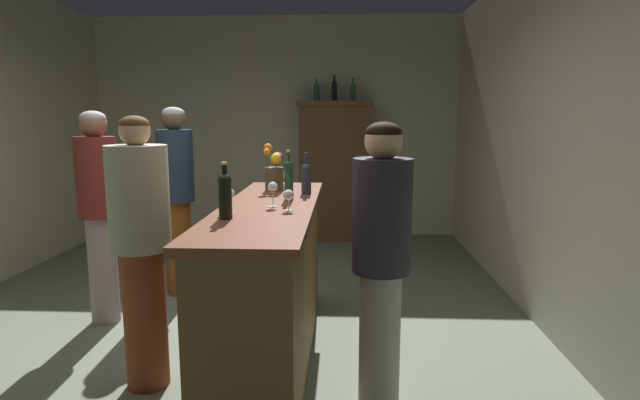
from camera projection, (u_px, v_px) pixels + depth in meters
floor at (212, 346)px, 3.60m from camera, size 9.28×9.28×0.00m
wall_back at (277, 128)px, 6.95m from camera, size 5.00×0.12×2.94m
wall_right at (589, 139)px, 3.25m from camera, size 0.12×7.26×2.94m
bar_counter at (270, 282)px, 3.34m from camera, size 0.59×2.23×1.05m
display_cabinet at (335, 169)px, 6.67m from camera, size 0.98×0.48×1.81m
wine_bottle_pinot at (306, 177)px, 3.68m from camera, size 0.07×0.07×0.30m
wine_bottle_rose at (225, 193)px, 2.78m from camera, size 0.07×0.07×0.31m
wine_bottle_merlot at (289, 178)px, 3.41m from camera, size 0.06×0.06×0.34m
wine_glass_front at (273, 189)px, 3.15m from camera, size 0.06×0.06×0.16m
wine_glass_mid at (286, 176)px, 3.97m from camera, size 0.07×0.07×0.14m
wine_glass_rear at (228, 195)px, 2.93m from camera, size 0.08×0.08×0.15m
wine_glass_spare at (288, 196)px, 3.02m from camera, size 0.07×0.07×0.13m
flower_arrangement at (274, 172)px, 3.86m from camera, size 0.15×0.15×0.36m
cheese_plate at (280, 184)px, 4.20m from camera, size 0.19×0.19×0.01m
display_bottle_left at (317, 91)px, 6.52m from camera, size 0.08×0.08×0.30m
display_bottle_midleft at (334, 90)px, 6.50m from camera, size 0.07×0.07×0.33m
display_bottle_center at (353, 91)px, 6.50m from camera, size 0.07×0.07×0.29m
patron_by_cabinet at (141, 243)px, 2.95m from camera, size 0.35×0.35×1.62m
patron_in_grey at (177, 191)px, 4.53m from camera, size 0.32×0.32×1.70m
patron_redhead at (99, 206)px, 3.89m from camera, size 0.30×0.30×1.66m
bartender at (381, 253)px, 2.73m from camera, size 0.32×0.32×1.58m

